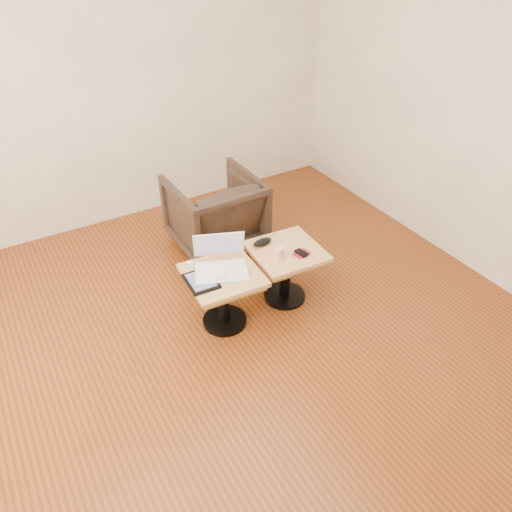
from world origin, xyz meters
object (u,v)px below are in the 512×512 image
side_table_right (286,262)px  laptop (221,263)px  armchair (215,213)px  striped_cup (279,253)px  side_table_left (223,286)px

side_table_right → laptop: 0.55m
armchair → striped_cup: bearing=90.8°
side_table_right → armchair: (-0.13, 0.93, -0.01)m
side_table_left → side_table_right: bearing=5.0°
side_table_right → laptop: bearing=179.0°
side_table_left → side_table_right: size_ratio=1.00×
striped_cup → side_table_left: bearing=174.1°
laptop → striped_cup: (0.42, -0.10, -0.00)m
striped_cup → armchair: armchair is taller
laptop → armchair: bearing=88.2°
laptop → armchair: size_ratio=0.62×
side_table_left → striped_cup: size_ratio=5.74×
side_table_right → armchair: size_ratio=0.72×
side_table_left → side_table_right: 0.54m
side_table_right → striped_cup: 0.20m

